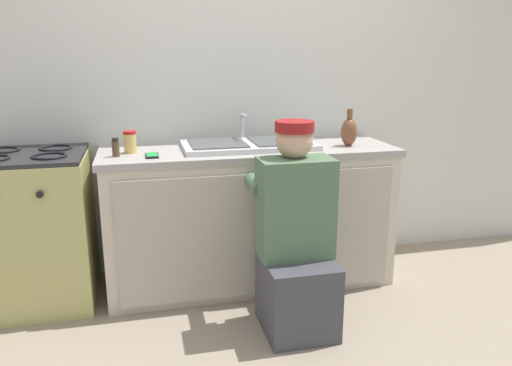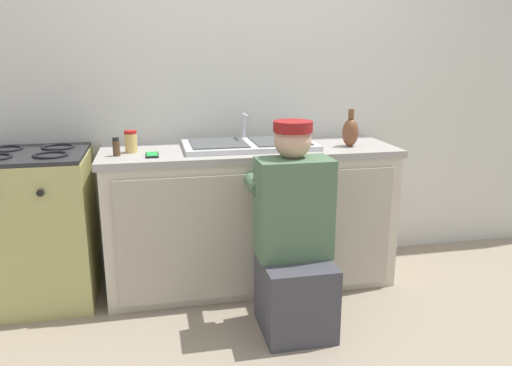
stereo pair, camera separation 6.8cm
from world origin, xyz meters
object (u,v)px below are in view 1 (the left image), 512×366
object	(u,v)px
stove_range	(34,229)
spice_bottle_pepper	(116,148)
plumber_person	(296,246)
vase_decorative	(349,131)
cell_phone	(152,155)
condiment_jar	(130,142)
sink_double_basin	(248,144)

from	to	relation	value
stove_range	spice_bottle_pepper	xyz separation A→B (m)	(0.49, -0.10, 0.48)
stove_range	plumber_person	world-z (taller)	plumber_person
plumber_person	vase_decorative	bearing A→B (deg)	46.40
spice_bottle_pepper	cell_phone	bearing A→B (deg)	-11.87
cell_phone	condiment_jar	world-z (taller)	condiment_jar
sink_double_basin	spice_bottle_pepper	bearing A→B (deg)	-172.58
spice_bottle_pepper	vase_decorative	world-z (taller)	vase_decorative
plumber_person	spice_bottle_pepper	world-z (taller)	plumber_person
stove_range	condiment_jar	world-z (taller)	condiment_jar
sink_double_basin	condiment_jar	bearing A→B (deg)	-178.84
sink_double_basin	cell_phone	xyz separation A→B (m)	(-0.58, -0.14, -0.01)
spice_bottle_pepper	plumber_person	bearing A→B (deg)	-30.23
plumber_person	spice_bottle_pepper	distance (m)	1.13
plumber_person	cell_phone	world-z (taller)	plumber_person
stove_range	plumber_person	distance (m)	1.51
stove_range	condiment_jar	distance (m)	0.75
sink_double_basin	plumber_person	size ratio (longest dim) A/B	0.72
sink_double_basin	plumber_person	xyz separation A→B (m)	(0.11, -0.62, -0.43)
vase_decorative	plumber_person	bearing A→B (deg)	-133.60
cell_phone	stove_range	bearing A→B (deg)	168.41
sink_double_basin	vase_decorative	bearing A→B (deg)	-8.44
stove_range	vase_decorative	bearing A→B (deg)	-2.72
spice_bottle_pepper	vase_decorative	bearing A→B (deg)	0.40
stove_range	condiment_jar	xyz separation A→B (m)	(0.57, -0.01, 0.49)
sink_double_basin	condiment_jar	xyz separation A→B (m)	(-0.70, -0.01, 0.05)
plumber_person	condiment_jar	bearing A→B (deg)	143.28
stove_range	vase_decorative	distance (m)	1.96
stove_range	spice_bottle_pepper	distance (m)	0.69
plumber_person	vase_decorative	size ratio (longest dim) A/B	4.80
stove_range	vase_decorative	world-z (taller)	vase_decorative
condiment_jar	plumber_person	bearing A→B (deg)	-36.72
spice_bottle_pepper	stove_range	bearing A→B (deg)	168.52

